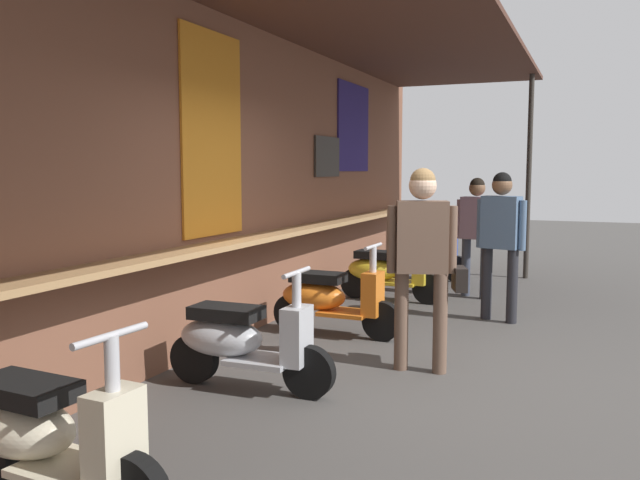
{
  "coord_description": "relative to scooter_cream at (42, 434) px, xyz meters",
  "views": [
    {
      "loc": [
        -5.29,
        -1.43,
        1.7
      ],
      "look_at": [
        1.03,
        1.22,
        0.98
      ],
      "focal_mm": 36.94,
      "sensor_mm": 36.0,
      "label": 1
    }
  ],
  "objects": [
    {
      "name": "ground_plane",
      "position": [
        2.9,
        -1.08,
        -0.39
      ],
      "size": [
        36.66,
        36.66,
        0.0
      ],
      "primitive_type": "plane",
      "color": "#474442"
    },
    {
      "name": "market_stall_facade",
      "position": [
        2.9,
        0.74,
        1.48
      ],
      "size": [
        13.09,
        2.7,
        3.31
      ],
      "color": "brown",
      "rests_on": "ground_plane"
    },
    {
      "name": "scooter_cream",
      "position": [
        0.0,
        0.0,
        0.0
      ],
      "size": [
        0.49,
        1.4,
        0.97
      ],
      "rotation": [
        0.0,
        0.0,
        -1.64
      ],
      "color": "beige",
      "rests_on": "ground_plane"
    },
    {
      "name": "scooter_silver",
      "position": [
        1.99,
        0.0,
        0.0
      ],
      "size": [
        0.46,
        1.4,
        0.97
      ],
      "rotation": [
        0.0,
        0.0,
        -1.55
      ],
      "color": "#B2B5BA",
      "rests_on": "ground_plane"
    },
    {
      "name": "scooter_orange",
      "position": [
        3.83,
        0.0,
        0.0
      ],
      "size": [
        0.46,
        1.4,
        0.97
      ],
      "rotation": [
        0.0,
        0.0,
        -1.59
      ],
      "color": "orange",
      "rests_on": "ground_plane"
    },
    {
      "name": "scooter_yellow",
      "position": [
        5.82,
        0.0,
        0.0
      ],
      "size": [
        0.46,
        1.4,
        0.97
      ],
      "rotation": [
        0.0,
        0.0,
        -1.62
      ],
      "color": "gold",
      "rests_on": "ground_plane"
    },
    {
      "name": "scooter_blue",
      "position": [
        7.67,
        0.0,
        0.0
      ],
      "size": [
        0.47,
        1.4,
        0.97
      ],
      "rotation": [
        0.0,
        0.0,
        -1.62
      ],
      "color": "#233D9E",
      "rests_on": "ground_plane"
    },
    {
      "name": "shopper_with_handbag",
      "position": [
        2.99,
        -1.2,
        0.67
      ],
      "size": [
        0.43,
        0.67,
        1.72
      ],
      "rotation": [
        0.0,
        0.0,
        0.34
      ],
      "color": "brown",
      "rests_on": "ground_plane"
    },
    {
      "name": "shopper_browsing",
      "position": [
        6.49,
        -1.05,
        0.59
      ],
      "size": [
        0.27,
        0.55,
        1.61
      ],
      "rotation": [
        0.0,
        0.0,
        -0.2
      ],
      "color": "#383D4C",
      "rests_on": "ground_plane"
    },
    {
      "name": "shopper_passing",
      "position": [
        5.17,
        -1.54,
        0.65
      ],
      "size": [
        0.3,
        0.56,
        1.69
      ],
      "rotation": [
        0.0,
        0.0,
        2.88
      ],
      "color": "#232328",
      "rests_on": "ground_plane"
    }
  ]
}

